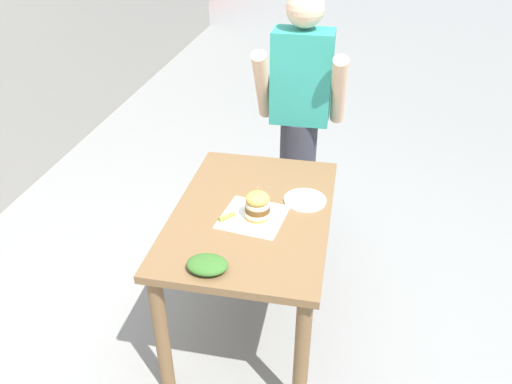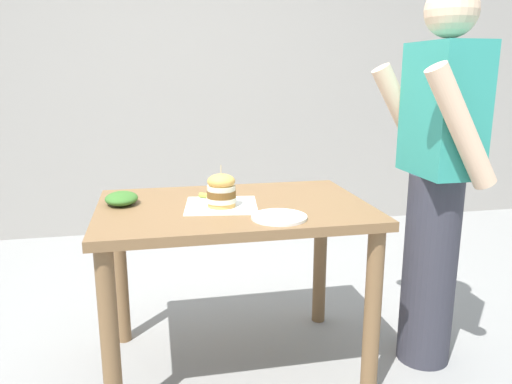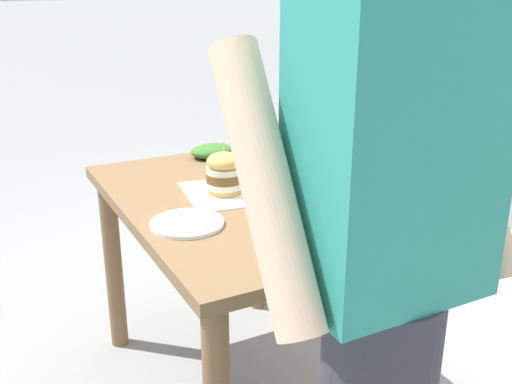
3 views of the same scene
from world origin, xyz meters
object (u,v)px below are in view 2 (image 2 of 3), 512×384
Objects in this scene: patio_table at (234,233)px; side_plate_with_forks at (279,217)px; pickle_spear at (208,196)px; side_salad at (122,198)px; diner_across_table at (436,177)px; sandwich at (221,190)px.

patio_table is 0.32m from side_plate_with_forks.
pickle_spear reaches higher than side_plate_with_forks.
patio_table is 5.27× the size of side_plate_with_forks.
diner_across_table reaches higher than side_salad.
side_salad reaches higher than patio_table.
patio_table is at bearing 42.23° from pickle_spear.
pickle_spear is 0.38m from side_salad.
side_plate_with_forks is 0.71m from side_salad.
patio_table is 13.00× the size of pickle_spear.
side_salad is at bearing -101.67° from patio_table.
side_plate_with_forks is (0.36, 0.24, -0.01)m from pickle_spear.
pickle_spear is 0.43m from side_plate_with_forks.
pickle_spear is (-0.11, -0.10, 0.15)m from patio_table.
diner_across_table is (0.23, 0.98, 0.09)m from pickle_spear.
sandwich is 0.30m from side_plate_with_forks.
pickle_spear is at bearing -146.41° from side_plate_with_forks.
diner_across_table reaches higher than sandwich.
sandwich is at bearing -95.35° from diner_across_table.
side_salad is (-0.14, -0.42, -0.05)m from sandwich.
side_plate_with_forks reaches higher than patio_table.
side_salad is (0.01, -0.38, 0.01)m from pickle_spear.
pickle_spear is at bearing -103.39° from diner_across_table.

